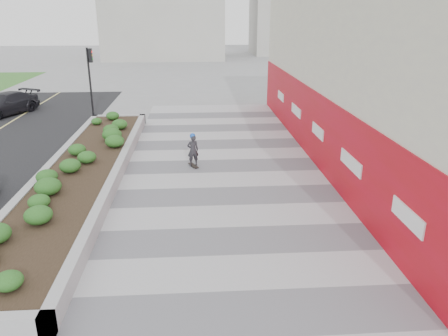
% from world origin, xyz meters
% --- Properties ---
extents(ground, '(160.00, 160.00, 0.00)m').
position_xyz_m(ground, '(0.00, 0.00, 0.00)').
color(ground, gray).
rests_on(ground, ground).
extents(walkway, '(8.00, 36.00, 0.01)m').
position_xyz_m(walkway, '(0.00, 3.00, 0.01)').
color(walkway, '#A8A8AD').
rests_on(walkway, ground).
extents(building, '(6.04, 24.08, 8.00)m').
position_xyz_m(building, '(6.98, 8.98, 3.98)').
color(building, beige).
rests_on(building, ground).
extents(planter, '(3.00, 18.00, 0.90)m').
position_xyz_m(planter, '(-5.50, 7.00, 0.42)').
color(planter, '#9E9EA0').
rests_on(planter, ground).
extents(traffic_signal_near, '(0.33, 0.28, 4.20)m').
position_xyz_m(traffic_signal_near, '(-7.23, 17.50, 2.76)').
color(traffic_signal_near, black).
rests_on(traffic_signal_near, ground).
extents(manhole_cover, '(0.44, 0.44, 0.01)m').
position_xyz_m(manhole_cover, '(0.50, 3.00, 0.00)').
color(manhole_cover, '#595654').
rests_on(manhole_cover, ground).
extents(skateboarder, '(0.54, 0.74, 1.46)m').
position_xyz_m(skateboarder, '(-1.23, 8.18, 0.74)').
color(skateboarder, beige).
rests_on(skateboarder, ground).
extents(car_dark, '(3.70, 5.05, 1.36)m').
position_xyz_m(car_dark, '(-13.04, 18.87, 0.68)').
color(car_dark, black).
rests_on(car_dark, ground).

